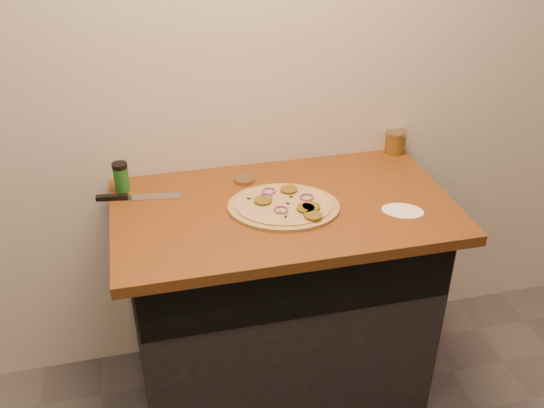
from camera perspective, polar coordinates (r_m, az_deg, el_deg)
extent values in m
cube|color=beige|center=(2.26, -0.96, 14.14)|extent=(4.00, 0.02, 2.70)
cube|color=black|center=(2.44, 0.77, -9.14)|extent=(1.10, 0.60, 0.86)
cube|color=brown|center=(2.15, 1.04, -0.45)|extent=(1.20, 0.70, 0.04)
cylinder|color=tan|center=(2.12, 1.10, -0.25)|extent=(0.47, 0.47, 0.01)
cylinder|color=beige|center=(2.11, 1.10, -0.05)|extent=(0.41, 0.41, 0.01)
cylinder|color=brown|center=(2.19, 1.60, 1.37)|extent=(0.06, 0.06, 0.01)
cylinder|color=brown|center=(2.12, -0.86, 0.31)|extent=(0.06, 0.06, 0.01)
cylinder|color=brown|center=(2.04, 3.89, -1.09)|extent=(0.06, 0.06, 0.01)
cylinder|color=brown|center=(2.09, 3.71, -0.27)|extent=(0.06, 0.06, 0.01)
cylinder|color=brown|center=(2.08, 3.19, -0.43)|extent=(0.06, 0.06, 0.01)
torus|color=#7E2F7A|center=(2.15, 3.30, 0.65)|extent=(0.05, 0.05, 0.01)
torus|color=#7E2F7A|center=(2.18, -0.32, 1.24)|extent=(0.05, 0.05, 0.01)
torus|color=#7E2F7A|center=(2.15, -0.60, 0.67)|extent=(0.05, 0.05, 0.01)
torus|color=#7E2F7A|center=(2.07, 0.86, -0.54)|extent=(0.05, 0.05, 0.01)
cube|color=black|center=(2.04, 1.30, -1.20)|extent=(0.01, 0.02, 0.00)
cube|color=black|center=(2.11, 1.51, 0.06)|extent=(0.01, 0.02, 0.00)
cube|color=black|center=(2.06, 0.83, -0.79)|extent=(0.02, 0.02, 0.00)
cube|color=black|center=(2.15, 1.81, 0.70)|extent=(0.02, 0.02, 0.00)
cube|color=black|center=(2.11, -0.88, 0.04)|extent=(0.02, 0.02, 0.00)
cube|color=black|center=(2.16, -0.89, 0.79)|extent=(0.02, 0.02, 0.00)
cube|color=black|center=(2.14, -2.20, 0.53)|extent=(0.02, 0.02, 0.00)
cube|color=black|center=(2.05, 3.13, -1.02)|extent=(0.02, 0.02, 0.00)
cube|color=#B7BAC1|center=(2.22, -11.19, 0.66)|extent=(0.21, 0.07, 0.00)
cube|color=black|center=(2.24, -14.81, 0.60)|extent=(0.12, 0.04, 0.02)
cylinder|color=tan|center=(2.28, -2.61, 2.30)|extent=(0.09, 0.09, 0.02)
cylinder|color=#9B230F|center=(2.54, 11.52, 5.62)|extent=(0.08, 0.08, 0.08)
cylinder|color=tan|center=(2.53, 11.63, 6.58)|extent=(0.09, 0.09, 0.01)
cylinder|color=#1C591D|center=(2.27, -13.99, 2.27)|extent=(0.05, 0.05, 0.10)
cylinder|color=black|center=(2.24, -14.17, 3.53)|extent=(0.06, 0.06, 0.02)
cylinder|color=white|center=(2.15, 12.19, -0.62)|extent=(0.19, 0.19, 0.00)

